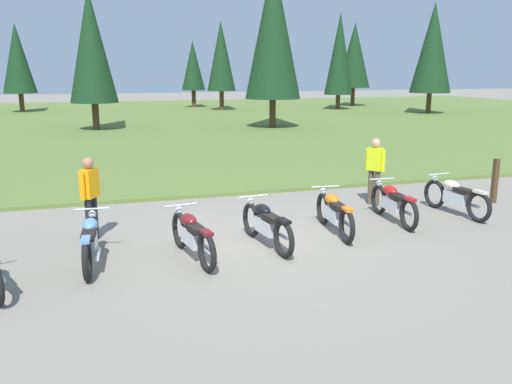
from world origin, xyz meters
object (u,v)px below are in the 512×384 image
at_px(motorcycle_cream, 456,196).
at_px(rider_in_hivis_vest, 375,167).
at_px(motorcycle_orange, 334,212).
at_px(motorcycle_red, 393,203).
at_px(motorcycle_maroon, 192,235).
at_px(motorcycle_sky_blue, 90,241).
at_px(rider_near_row_end, 90,194).
at_px(trail_marker_post, 495,181).
at_px(motorcycle_black, 266,224).

distance_m(motorcycle_cream, rider_in_hivis_vest, 2.01).
height_order(motorcycle_orange, motorcycle_red, same).
bearing_deg(motorcycle_maroon, motorcycle_cream, 10.46).
xyz_separation_m(motorcycle_sky_blue, rider_in_hivis_vest, (6.79, 2.39, 0.51)).
bearing_deg(motorcycle_red, motorcycle_cream, 3.93).
relative_size(motorcycle_sky_blue, rider_near_row_end, 1.26).
relative_size(motorcycle_maroon, motorcycle_orange, 0.99).
height_order(motorcycle_sky_blue, motorcycle_cream, same).
xyz_separation_m(rider_in_hivis_vest, rider_near_row_end, (-6.76, -0.95, 0.00)).
distance_m(motorcycle_maroon, rider_near_row_end, 2.41).
bearing_deg(motorcycle_red, motorcycle_orange, -166.74).
bearing_deg(rider_in_hivis_vest, motorcycle_maroon, -152.97).
distance_m(motorcycle_sky_blue, trail_marker_post, 9.95).
distance_m(motorcycle_orange, motorcycle_cream, 3.36).
xyz_separation_m(motorcycle_maroon, trail_marker_post, (8.07, 1.86, 0.13)).
bearing_deg(motorcycle_red, motorcycle_black, -166.33).
distance_m(motorcycle_orange, rider_in_hivis_vest, 2.77).
distance_m(motorcycle_maroon, motorcycle_black, 1.51).
height_order(motorcycle_black, motorcycle_red, same).
bearing_deg(motorcycle_sky_blue, motorcycle_black, 1.64).
distance_m(motorcycle_orange, motorcycle_red, 1.65).
height_order(motorcycle_maroon, trail_marker_post, trail_marker_post).
distance_m(motorcycle_black, rider_in_hivis_vest, 4.27).
relative_size(motorcycle_red, rider_near_row_end, 1.26).
height_order(rider_in_hivis_vest, rider_near_row_end, same).
bearing_deg(motorcycle_black, motorcycle_maroon, -169.13).
relative_size(motorcycle_cream, rider_near_row_end, 1.26).
relative_size(motorcycle_black, motorcycle_cream, 1.00).
bearing_deg(rider_near_row_end, trail_marker_post, 1.36).
bearing_deg(motorcycle_maroon, trail_marker_post, 12.95).
bearing_deg(motorcycle_black, rider_near_row_end, 157.20).
xyz_separation_m(motorcycle_sky_blue, motorcycle_cream, (8.15, 0.99, 0.00)).
xyz_separation_m(motorcycle_black, motorcycle_red, (3.21, 0.78, 0.00)).
xyz_separation_m(motorcycle_red, trail_marker_post, (3.38, 0.79, 0.13)).
height_order(motorcycle_red, trail_marker_post, trail_marker_post).
bearing_deg(rider_in_hivis_vest, rider_near_row_end, -171.96).
bearing_deg(trail_marker_post, motorcycle_black, -166.59).
distance_m(rider_in_hivis_vest, rider_near_row_end, 6.82).
height_order(motorcycle_red, rider_near_row_end, rider_near_row_end).
relative_size(motorcycle_sky_blue, motorcycle_maroon, 1.01).
distance_m(motorcycle_sky_blue, motorcycle_red, 6.49).
xyz_separation_m(motorcycle_sky_blue, motorcycle_maroon, (1.74, -0.19, 0.00)).
bearing_deg(motorcycle_maroon, rider_near_row_end, 136.38).
height_order(motorcycle_maroon, motorcycle_orange, same).
bearing_deg(rider_near_row_end, rider_in_hivis_vest, 8.04).
bearing_deg(rider_near_row_end, motorcycle_sky_blue, -91.29).
xyz_separation_m(motorcycle_sky_blue, motorcycle_red, (6.43, 0.87, 0.00)).
bearing_deg(motorcycle_black, trail_marker_post, 13.41).
bearing_deg(rider_near_row_end, motorcycle_black, -22.80).
xyz_separation_m(motorcycle_red, motorcycle_cream, (1.72, 0.12, 0.00)).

